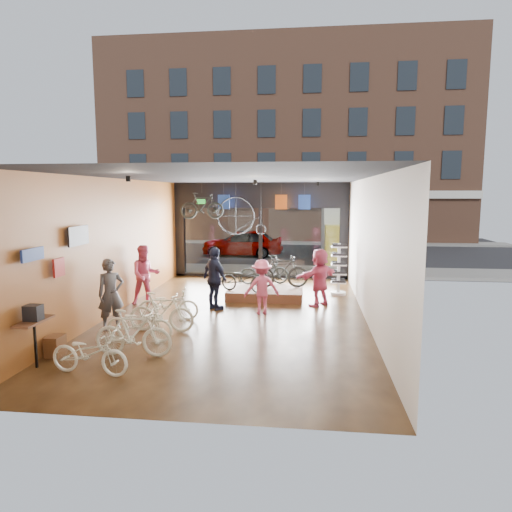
% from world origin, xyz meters
% --- Properties ---
extents(ground_plane, '(7.00, 12.00, 0.04)m').
position_xyz_m(ground_plane, '(0.00, 0.00, -0.02)').
color(ground_plane, black).
rests_on(ground_plane, ground).
extents(ceiling, '(7.00, 12.00, 0.04)m').
position_xyz_m(ceiling, '(0.00, 0.00, 3.82)').
color(ceiling, black).
rests_on(ceiling, ground).
extents(wall_left, '(0.04, 12.00, 3.80)m').
position_xyz_m(wall_left, '(-3.52, 0.00, 1.90)').
color(wall_left, brown).
rests_on(wall_left, ground).
extents(wall_right, '(0.04, 12.00, 3.80)m').
position_xyz_m(wall_right, '(3.52, 0.00, 1.90)').
color(wall_right, beige).
rests_on(wall_right, ground).
extents(wall_back, '(7.00, 0.04, 3.80)m').
position_xyz_m(wall_back, '(0.00, -6.02, 1.90)').
color(wall_back, beige).
rests_on(wall_back, ground).
extents(storefront, '(7.00, 0.26, 3.80)m').
position_xyz_m(storefront, '(0.00, 6.00, 1.90)').
color(storefront, black).
rests_on(storefront, ground).
extents(exit_sign, '(0.35, 0.06, 0.18)m').
position_xyz_m(exit_sign, '(-2.40, 5.88, 3.05)').
color(exit_sign, '#198C26').
rests_on(exit_sign, storefront).
extents(street_road, '(30.00, 18.00, 0.02)m').
position_xyz_m(street_road, '(0.00, 15.00, -0.01)').
color(street_road, black).
rests_on(street_road, ground).
extents(sidewalk_near, '(30.00, 2.40, 0.12)m').
position_xyz_m(sidewalk_near, '(0.00, 7.20, 0.06)').
color(sidewalk_near, slate).
rests_on(sidewalk_near, ground).
extents(sidewalk_far, '(30.00, 2.00, 0.12)m').
position_xyz_m(sidewalk_far, '(0.00, 19.00, 0.06)').
color(sidewalk_far, slate).
rests_on(sidewalk_far, ground).
extents(opposite_building, '(26.00, 5.00, 14.00)m').
position_xyz_m(opposite_building, '(0.00, 21.50, 7.00)').
color(opposite_building, brown).
rests_on(opposite_building, ground).
extents(street_car, '(4.34, 1.74, 1.48)m').
position_xyz_m(street_car, '(-1.63, 12.00, 0.74)').
color(street_car, gray).
rests_on(street_car, street_road).
extents(box_truck, '(2.34, 7.03, 2.77)m').
position_xyz_m(box_truck, '(3.81, 11.00, 1.38)').
color(box_truck, silver).
rests_on(box_truck, street_road).
extents(floor_bike_0, '(1.63, 0.72, 0.83)m').
position_xyz_m(floor_bike_0, '(-2.10, -4.43, 0.41)').
color(floor_bike_0, silver).
rests_on(floor_bike_0, ground_plane).
extents(floor_bike_1, '(1.66, 0.48, 1.00)m').
position_xyz_m(floor_bike_1, '(-1.65, -3.42, 0.50)').
color(floor_bike_1, silver).
rests_on(floor_bike_1, ground_plane).
extents(floor_bike_2, '(1.60, 0.61, 0.83)m').
position_xyz_m(floor_bike_2, '(-1.90, -2.43, 0.42)').
color(floor_bike_2, silver).
rests_on(floor_bike_2, ground_plane).
extents(floor_bike_3, '(1.64, 0.47, 0.98)m').
position_xyz_m(floor_bike_3, '(-1.62, -1.68, 0.49)').
color(floor_bike_3, silver).
rests_on(floor_bike_3, ground_plane).
extents(floor_bike_4, '(1.67, 0.75, 0.85)m').
position_xyz_m(floor_bike_4, '(-1.78, -0.64, 0.42)').
color(floor_bike_4, silver).
rests_on(floor_bike_4, ground_plane).
extents(display_platform, '(2.40, 1.80, 0.30)m').
position_xyz_m(display_platform, '(0.56, 2.36, 0.15)').
color(display_platform, '#56331E').
rests_on(display_platform, ground_plane).
extents(display_bike_left, '(1.65, 1.02, 0.82)m').
position_xyz_m(display_bike_left, '(-0.08, 1.74, 0.71)').
color(display_bike_left, black).
rests_on(display_bike_left, display_platform).
extents(display_bike_mid, '(1.88, 0.86, 1.09)m').
position_xyz_m(display_bike_mid, '(1.06, 2.47, 0.84)').
color(display_bike_mid, black).
rests_on(display_bike_mid, display_platform).
extents(display_bike_right, '(1.76, 0.91, 0.88)m').
position_xyz_m(display_bike_right, '(0.44, 3.06, 0.74)').
color(display_bike_right, black).
rests_on(display_bike_right, display_platform).
extents(customer_0, '(0.78, 0.74, 1.79)m').
position_xyz_m(customer_0, '(-2.92, -1.63, 0.89)').
color(customer_0, '#3F3F44').
rests_on(customer_0, ground_plane).
extents(customer_1, '(1.11, 1.04, 1.82)m').
position_xyz_m(customer_1, '(-3.00, 0.99, 0.91)').
color(customer_1, '#CC4C72').
rests_on(customer_1, ground_plane).
extents(customer_2, '(1.09, 1.07, 1.83)m').
position_xyz_m(customer_2, '(-0.75, 0.59, 0.92)').
color(customer_2, '#161C33').
rests_on(customer_2, ground_plane).
extents(customer_3, '(1.12, 0.84, 1.54)m').
position_xyz_m(customer_3, '(0.65, 0.27, 0.77)').
color(customer_3, '#CC4C72').
rests_on(customer_3, ground_plane).
extents(customer_5, '(1.49, 1.53, 1.74)m').
position_xyz_m(customer_5, '(2.28, 1.43, 0.87)').
color(customer_5, '#CC4C72').
rests_on(customer_5, ground_plane).
extents(sunglasses_rack, '(0.62, 0.56, 1.74)m').
position_xyz_m(sunglasses_rack, '(2.95, 3.02, 0.87)').
color(sunglasses_rack, white).
rests_on(sunglasses_rack, ground_plane).
extents(wall_merch, '(0.40, 2.40, 2.60)m').
position_xyz_m(wall_merch, '(-3.38, -3.50, 1.30)').
color(wall_merch, navy).
rests_on(wall_merch, wall_left).
extents(penny_farthing, '(1.78, 0.06, 1.42)m').
position_xyz_m(penny_farthing, '(-0.48, 4.60, 2.50)').
color(penny_farthing, black).
rests_on(penny_farthing, ceiling).
extents(hung_bike, '(1.64, 0.82, 0.95)m').
position_xyz_m(hung_bike, '(-1.96, 4.20, 2.93)').
color(hung_bike, black).
rests_on(hung_bike, ceiling).
extents(jersey_left, '(0.45, 0.03, 0.55)m').
position_xyz_m(jersey_left, '(-1.35, 5.20, 3.05)').
color(jersey_left, '#1E3F99').
rests_on(jersey_left, ceiling).
extents(jersey_mid, '(0.45, 0.03, 0.55)m').
position_xyz_m(jersey_mid, '(0.87, 5.20, 3.05)').
color(jersey_mid, '#CC5919').
rests_on(jersey_mid, ceiling).
extents(jersey_right, '(0.45, 0.03, 0.55)m').
position_xyz_m(jersey_right, '(1.75, 5.20, 3.05)').
color(jersey_right, '#1E3F99').
rests_on(jersey_right, ceiling).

